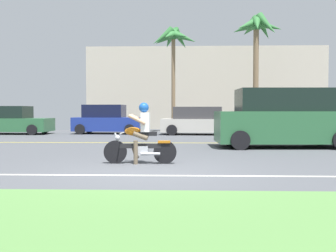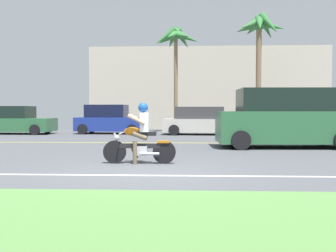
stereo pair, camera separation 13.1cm
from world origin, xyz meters
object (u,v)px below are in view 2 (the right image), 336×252
Objects in this scene: parked_car_1 at (110,120)px; parked_car_3 at (321,121)px; parked_car_2 at (203,122)px; parked_car_0 at (11,121)px; palm_tree_0 at (259,33)px; motorcyclist at (140,138)px; suv_nearby at (285,119)px; palm_tree_1 at (175,42)px.

parked_car_1 reaches higher than parked_car_3.
parked_car_2 is at bearing -7.94° from parked_car_1.
parked_car_0 is 15.24m from palm_tree_0.
parked_car_3 is 6.60m from palm_tree_0.
motorcyclist is at bearing -75.65° from parked_car_1.
suv_nearby is 11.28m from palm_tree_0.
suv_nearby is at bearing -95.06° from palm_tree_0.
motorcyclist is 0.39× the size of parked_car_2.
palm_tree_1 is at bearing 88.06° from motorcyclist.
palm_tree_1 reaches higher than parked_car_3.
parked_car_0 is 0.99× the size of parked_car_3.
motorcyclist is 14.64m from palm_tree_1.
suv_nearby is 1.08× the size of parked_car_0.
suv_nearby is at bearing -66.33° from palm_tree_1.
palm_tree_1 reaches higher than suv_nearby.
motorcyclist is 12.91m from parked_car_1.
motorcyclist is at bearing -135.85° from suv_nearby.
parked_car_2 is at bearing 109.25° from suv_nearby.
parked_car_0 is at bearing 150.40° from suv_nearby.
parked_car_3 is (8.14, 11.48, 0.12)m from motorcyclist.
suv_nearby is 11.21m from parked_car_1.
palm_tree_1 is (-4.12, 9.40, 4.36)m from suv_nearby.
palm_tree_0 is (5.48, 14.54, 5.33)m from motorcyclist.
parked_car_2 is at bearing 80.23° from motorcyclist.
parked_car_0 is 1.00× the size of parked_car_2.
suv_nearby reaches higher than parked_car_0.
parked_car_1 is at bearing 174.80° from parked_car_3.
parked_car_0 is 0.63× the size of palm_tree_0.
parked_car_0 reaches higher than parked_car_2.
parked_car_1 is 0.54× the size of palm_tree_0.
suv_nearby is 7.88m from parked_car_3.
parked_car_1 is (-3.20, 12.51, 0.12)m from motorcyclist.
parked_car_2 is (-2.56, 7.33, -0.29)m from suv_nearby.
parked_car_2 is 5.32m from palm_tree_1.
parked_car_3 is (16.73, -0.46, 0.03)m from parked_car_0.
parked_car_3 is (3.56, 7.02, -0.24)m from suv_nearby.
parked_car_1 is 0.62× the size of palm_tree_1.
palm_tree_0 is 5.10m from palm_tree_1.
suv_nearby is 1.07× the size of parked_car_3.
palm_tree_0 is at bearing 7.87° from palm_tree_1.
motorcyclist is 6.40m from suv_nearby.
parked_car_3 reaches higher than motorcyclist.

